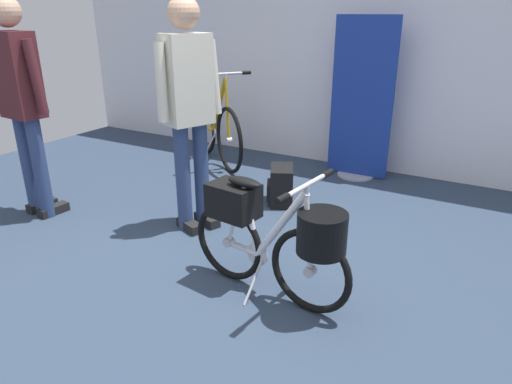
# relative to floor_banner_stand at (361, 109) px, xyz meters

# --- Properties ---
(ground_plane) EXTENTS (7.46, 7.46, 0.00)m
(ground_plane) POSITION_rel_floor_banner_stand_xyz_m (-0.07, -2.46, -0.68)
(ground_plane) COLOR #2D3D51
(back_wall) EXTENTS (7.46, 0.10, 2.86)m
(back_wall) POSITION_rel_floor_banner_stand_xyz_m (-0.07, 0.35, 0.75)
(back_wall) COLOR silver
(back_wall) RESTS_ON ground_plane
(floor_banner_stand) EXTENTS (0.60, 0.36, 1.52)m
(floor_banner_stand) POSITION_rel_floor_banner_stand_xyz_m (0.00, 0.00, 0.00)
(floor_banner_stand) COLOR #B7B7BC
(floor_banner_stand) RESTS_ON ground_plane
(folding_bike_foreground) EXTENTS (1.06, 0.53, 0.75)m
(folding_bike_foreground) POSITION_rel_floor_banner_stand_xyz_m (0.25, -2.26, -0.27)
(folding_bike_foreground) COLOR black
(folding_bike_foreground) RESTS_ON ground_plane
(display_bike_left) EXTENTS (1.20, 0.88, 1.01)m
(display_bike_left) POSITION_rel_floor_banner_stand_xyz_m (-1.48, -0.30, -0.30)
(display_bike_left) COLOR black
(display_bike_left) RESTS_ON ground_plane
(visitor_near_wall) EXTENTS (0.35, 0.50, 1.65)m
(visitor_near_wall) POSITION_rel_floor_banner_stand_xyz_m (-0.72, -1.72, 0.27)
(visitor_near_wall) COLOR navy
(visitor_near_wall) RESTS_ON ground_plane
(visitor_browsing) EXTENTS (0.54, 0.29, 1.65)m
(visitor_browsing) POSITION_rel_floor_banner_stand_xyz_m (-1.93, -2.17, 0.27)
(visitor_browsing) COLOR navy
(visitor_browsing) RESTS_ON ground_plane
(backpack_on_floor) EXTENTS (0.31, 0.37, 0.32)m
(backpack_on_floor) POSITION_rel_floor_banner_stand_xyz_m (-0.34, -1.00, -0.52)
(backpack_on_floor) COLOR black
(backpack_on_floor) RESTS_ON ground_plane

